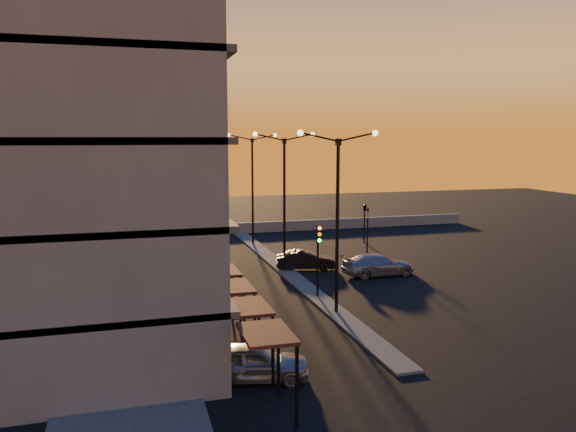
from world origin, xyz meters
The scene contains 14 objects.
ground centered at (0.00, 0.00, 0.00)m, with size 120.00×120.00×0.00m, color black.
sidewalk_west centered at (-10.50, 4.00, 0.06)m, with size 5.00×40.00×0.12m, color #484846.
median centered at (0.00, 10.00, 0.06)m, with size 1.20×36.00×0.12m, color #484846.
parapet centered at (2.00, 26.00, 0.50)m, with size 44.00×0.50×1.00m, color slate.
building centered at (-14.00, 0.03, 11.91)m, with size 14.35×17.08×25.00m.
streetlamp_near centered at (0.00, 0.00, 5.59)m, with size 4.32×0.32×9.51m.
streetlamp_mid centered at (0.00, 10.00, 5.59)m, with size 4.32×0.32×9.51m.
streetlamp_far centered at (0.00, 20.00, 5.59)m, with size 4.32×0.32×9.51m.
traffic_light_main centered at (0.00, 2.87, 2.89)m, with size 0.28×0.44×4.25m.
signal_east_a centered at (8.00, 14.00, 1.93)m, with size 0.13×0.16×3.60m.
signal_east_b centered at (9.50, 18.00, 3.10)m, with size 0.42×1.99×3.60m.
car_hatchback centered at (-5.88, -6.74, 0.71)m, with size 1.68×4.17×1.42m, color #94979B.
car_sedan centered at (1.50, 9.88, 0.67)m, with size 1.42×4.07×1.34m, color black.
car_wagon centered at (5.67, 6.95, 0.72)m, with size 2.01×4.94×1.43m, color #94979B.
Camera 1 is at (-10.28, -26.53, 9.10)m, focal length 35.00 mm.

